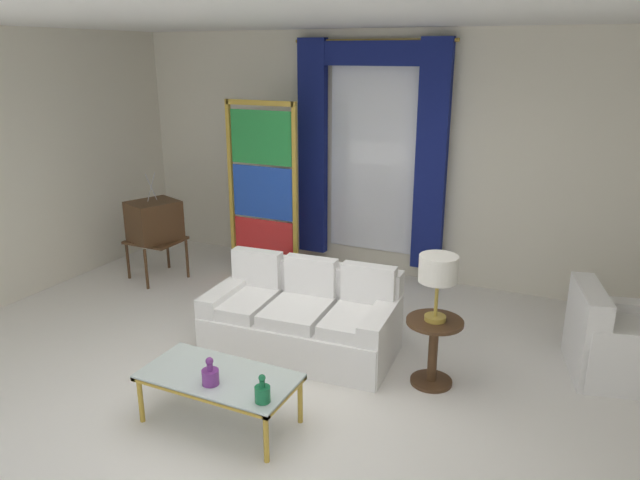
{
  "coord_description": "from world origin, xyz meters",
  "views": [
    {
      "loc": [
        2.23,
        -3.88,
        2.73
      ],
      "look_at": [
        -0.03,
        0.9,
        1.05
      ],
      "focal_mm": 33.23,
      "sensor_mm": 36.0,
      "label": 1
    }
  ],
  "objects_px": {
    "bottle_blue_decanter": "(262,392)",
    "peacock_figurine": "(275,277)",
    "stained_glass_divider": "(263,196)",
    "coffee_table": "(219,379)",
    "vintage_tv": "(154,223)",
    "armchair_white": "(615,345)",
    "table_lamp_brass": "(438,272)",
    "couch_white_long": "(304,318)",
    "round_side_table": "(433,346)",
    "bottle_crystal_tall": "(210,375)"
  },
  "relations": [
    {
      "from": "bottle_crystal_tall",
      "to": "vintage_tv",
      "type": "relative_size",
      "value": 0.16
    },
    {
      "from": "bottle_blue_decanter",
      "to": "armchair_white",
      "type": "distance_m",
      "value": 3.17
    },
    {
      "from": "couch_white_long",
      "to": "round_side_table",
      "type": "xyz_separation_m",
      "value": [
        1.29,
        -0.11,
        0.05
      ]
    },
    {
      "from": "bottle_crystal_tall",
      "to": "peacock_figurine",
      "type": "bearing_deg",
      "value": 109.53
    },
    {
      "from": "vintage_tv",
      "to": "stained_glass_divider",
      "type": "relative_size",
      "value": 0.61
    },
    {
      "from": "coffee_table",
      "to": "table_lamp_brass",
      "type": "xyz_separation_m",
      "value": [
        1.32,
        1.25,
        0.66
      ]
    },
    {
      "from": "coffee_table",
      "to": "vintage_tv",
      "type": "height_order",
      "value": "vintage_tv"
    },
    {
      "from": "coffee_table",
      "to": "bottle_blue_decanter",
      "type": "xyz_separation_m",
      "value": [
        0.48,
        -0.17,
        0.11
      ]
    },
    {
      "from": "vintage_tv",
      "to": "armchair_white",
      "type": "bearing_deg",
      "value": -1.67
    },
    {
      "from": "vintage_tv",
      "to": "couch_white_long",
      "type": "bearing_deg",
      "value": -19.02
    },
    {
      "from": "vintage_tv",
      "to": "stained_glass_divider",
      "type": "height_order",
      "value": "stained_glass_divider"
    },
    {
      "from": "couch_white_long",
      "to": "table_lamp_brass",
      "type": "height_order",
      "value": "table_lamp_brass"
    },
    {
      "from": "bottle_blue_decanter",
      "to": "peacock_figurine",
      "type": "xyz_separation_m",
      "value": [
        -1.36,
        2.56,
        -0.26
      ]
    },
    {
      "from": "coffee_table",
      "to": "bottle_blue_decanter",
      "type": "distance_m",
      "value": 0.52
    },
    {
      "from": "bottle_blue_decanter",
      "to": "armchair_white",
      "type": "xyz_separation_m",
      "value": [
        2.24,
        2.24,
        -0.19
      ]
    },
    {
      "from": "couch_white_long",
      "to": "armchair_white",
      "type": "relative_size",
      "value": 1.85
    },
    {
      "from": "couch_white_long",
      "to": "round_side_table",
      "type": "distance_m",
      "value": 1.29
    },
    {
      "from": "stained_glass_divider",
      "to": "round_side_table",
      "type": "height_order",
      "value": "stained_glass_divider"
    },
    {
      "from": "peacock_figurine",
      "to": "round_side_table",
      "type": "bearing_deg",
      "value": -27.58
    },
    {
      "from": "bottle_crystal_tall",
      "to": "stained_glass_divider",
      "type": "xyz_separation_m",
      "value": [
        -1.29,
        2.96,
        0.58
      ]
    },
    {
      "from": "bottle_blue_decanter",
      "to": "stained_glass_divider",
      "type": "bearing_deg",
      "value": 120.31
    },
    {
      "from": "round_side_table",
      "to": "coffee_table",
      "type": "bearing_deg",
      "value": -136.58
    },
    {
      "from": "stained_glass_divider",
      "to": "round_side_table",
      "type": "xyz_separation_m",
      "value": [
        2.59,
        -1.58,
        -0.7
      ]
    },
    {
      "from": "vintage_tv",
      "to": "table_lamp_brass",
      "type": "height_order",
      "value": "vintage_tv"
    },
    {
      "from": "peacock_figurine",
      "to": "bottle_blue_decanter",
      "type": "bearing_deg",
      "value": -62.07
    },
    {
      "from": "stained_glass_divider",
      "to": "coffee_table",
      "type": "bearing_deg",
      "value": -65.85
    },
    {
      "from": "armchair_white",
      "to": "table_lamp_brass",
      "type": "height_order",
      "value": "table_lamp_brass"
    },
    {
      "from": "coffee_table",
      "to": "armchair_white",
      "type": "xyz_separation_m",
      "value": [
        2.72,
        2.08,
        -0.08
      ]
    },
    {
      "from": "bottle_blue_decanter",
      "to": "table_lamp_brass",
      "type": "xyz_separation_m",
      "value": [
        0.84,
        1.42,
        0.55
      ]
    },
    {
      "from": "couch_white_long",
      "to": "bottle_blue_decanter",
      "type": "height_order",
      "value": "couch_white_long"
    },
    {
      "from": "armchair_white",
      "to": "stained_glass_divider",
      "type": "height_order",
      "value": "stained_glass_divider"
    },
    {
      "from": "couch_white_long",
      "to": "table_lamp_brass",
      "type": "relative_size",
      "value": 3.18
    },
    {
      "from": "vintage_tv",
      "to": "armchair_white",
      "type": "height_order",
      "value": "vintage_tv"
    },
    {
      "from": "coffee_table",
      "to": "peacock_figurine",
      "type": "bearing_deg",
      "value": 110.08
    },
    {
      "from": "bottle_crystal_tall",
      "to": "table_lamp_brass",
      "type": "bearing_deg",
      "value": 46.75
    },
    {
      "from": "couch_white_long",
      "to": "peacock_figurine",
      "type": "relative_size",
      "value": 3.02
    },
    {
      "from": "coffee_table",
      "to": "armchair_white",
      "type": "bearing_deg",
      "value": 37.32
    },
    {
      "from": "peacock_figurine",
      "to": "armchair_white",
      "type": "bearing_deg",
      "value": -5.08
    },
    {
      "from": "stained_glass_divider",
      "to": "vintage_tv",
      "type": "bearing_deg",
      "value": -153.32
    },
    {
      "from": "armchair_white",
      "to": "coffee_table",
      "type": "bearing_deg",
      "value": -142.68
    },
    {
      "from": "bottle_blue_decanter",
      "to": "stained_glass_divider",
      "type": "height_order",
      "value": "stained_glass_divider"
    },
    {
      "from": "bottle_blue_decanter",
      "to": "bottle_crystal_tall",
      "type": "relative_size",
      "value": 0.98
    },
    {
      "from": "table_lamp_brass",
      "to": "bottle_crystal_tall",
      "type": "bearing_deg",
      "value": -133.25
    },
    {
      "from": "stained_glass_divider",
      "to": "table_lamp_brass",
      "type": "relative_size",
      "value": 3.86
    },
    {
      "from": "vintage_tv",
      "to": "peacock_figurine",
      "type": "height_order",
      "value": "vintage_tv"
    },
    {
      "from": "stained_glass_divider",
      "to": "table_lamp_brass",
      "type": "bearing_deg",
      "value": -31.43
    },
    {
      "from": "bottle_crystal_tall",
      "to": "bottle_blue_decanter",
      "type": "bearing_deg",
      "value": -4.37
    },
    {
      "from": "peacock_figurine",
      "to": "coffee_table",
      "type": "bearing_deg",
      "value": -69.92
    },
    {
      "from": "armchair_white",
      "to": "peacock_figurine",
      "type": "xyz_separation_m",
      "value": [
        -3.6,
        0.32,
        -0.07
      ]
    },
    {
      "from": "bottle_blue_decanter",
      "to": "peacock_figurine",
      "type": "bearing_deg",
      "value": 117.93
    }
  ]
}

